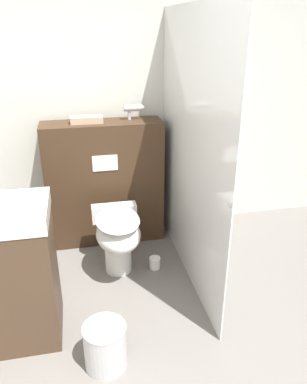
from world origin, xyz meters
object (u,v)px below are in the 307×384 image
toilet (118,236)px  waste_bin (105,346)px  sink_vanity (4,275)px  hair_drier (133,108)px

toilet → waste_bin: 0.98m
toilet → sink_vanity: 0.97m
hair_drier → toilet: bearing=-111.3°
toilet → hair_drier: hair_drier is taller
hair_drier → waste_bin: 1.98m
sink_vanity → hair_drier: hair_drier is taller
waste_bin → sink_vanity: bearing=146.8°
toilet → waste_bin: size_ratio=1.95×
toilet → sink_vanity: sink_vanity is taller
sink_vanity → waste_bin: 0.78m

